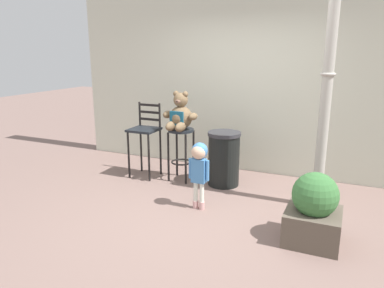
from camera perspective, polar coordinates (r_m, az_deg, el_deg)
name	(u,v)px	position (r m, az deg, el deg)	size (l,w,h in m)	color
ground_plane	(200,215)	(4.46, 1.22, -11.07)	(24.00, 24.00, 0.00)	#7B625A
building_wall	(250,56)	(5.93, 9.11, 13.45)	(6.03, 0.30, 3.66)	beige
bar_stool_with_teddy	(181,144)	(5.44, -1.74, 0.01)	(0.38, 0.38, 0.79)	black
teddy_bear	(180,115)	(5.32, -1.90, 4.50)	(0.53, 0.48, 0.56)	brown
child_walking	(199,161)	(4.41, 1.13, -2.77)	(0.27, 0.21, 0.85)	#CE9A98
trash_bin	(224,158)	(5.29, 5.03, -2.28)	(0.48, 0.48, 0.79)	black
lamppost	(324,118)	(4.63, 20.04, 3.85)	(0.31, 0.31, 2.87)	#B5A899
bar_chair_empty	(145,134)	(5.64, -7.39, 1.62)	(0.42, 0.42, 1.14)	black
planter_with_shrub	(314,211)	(3.95, 18.61, -9.95)	(0.55, 0.55, 0.75)	brown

